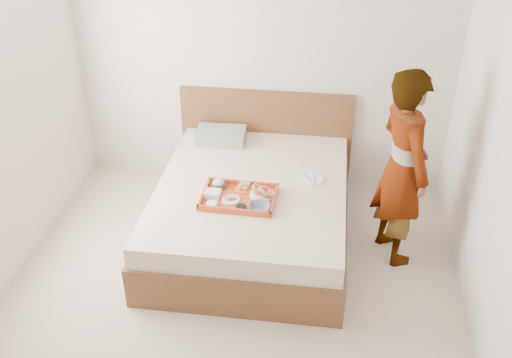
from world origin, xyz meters
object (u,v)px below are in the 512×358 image
at_px(dinner_plate, 311,179).
at_px(person, 402,168).
at_px(bed, 252,211).
at_px(tray, 239,197).

height_order(dinner_plate, person, person).
height_order(bed, tray, tray).
bearing_deg(dinner_plate, bed, -162.64).
distance_m(dinner_plate, person, 0.78).
bearing_deg(bed, tray, -105.99).
height_order(tray, dinner_plate, tray).
xyz_separation_m(bed, tray, (-0.07, -0.24, 0.29)).
relative_size(dinner_plate, person, 0.14).
distance_m(bed, tray, 0.38).
xyz_separation_m(tray, person, (1.25, 0.19, 0.26)).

